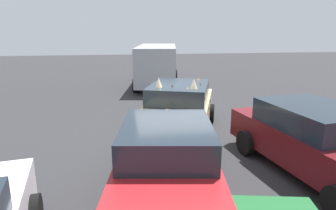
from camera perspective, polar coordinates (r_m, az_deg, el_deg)
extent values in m
plane|color=#2D2D30|center=(8.98, 1.90, -5.50)|extent=(60.00, 60.00, 0.00)
cube|color=#D8BC7F|center=(8.79, 1.93, -1.71)|extent=(4.77, 3.18, 0.71)
cube|color=#1E2833|center=(8.85, 2.18, 2.48)|extent=(2.62, 2.30, 0.51)
cylinder|color=black|center=(7.51, 7.36, -7.19)|extent=(0.65, 0.41, 0.62)
cylinder|color=black|center=(7.81, -6.40, -6.28)|extent=(0.65, 0.41, 0.62)
cylinder|color=black|center=(10.11, 8.30, -1.53)|extent=(0.65, 0.41, 0.62)
cylinder|color=black|center=(10.34, -2.00, -1.03)|extent=(0.65, 0.41, 0.62)
ellipsoid|color=black|center=(8.11, -5.38, -2.25)|extent=(0.18, 0.08, 0.08)
ellipsoid|color=black|center=(9.65, -2.75, -0.12)|extent=(0.17, 0.08, 0.14)
ellipsoid|color=black|center=(10.06, -2.16, 0.64)|extent=(0.13, 0.06, 0.12)
ellipsoid|color=black|center=(8.15, 7.60, -4.12)|extent=(0.12, 0.06, 0.11)
ellipsoid|color=black|center=(6.89, 7.07, -5.50)|extent=(0.13, 0.06, 0.12)
ellipsoid|color=black|center=(7.43, -7.07, -5.61)|extent=(0.17, 0.08, 0.11)
ellipsoid|color=black|center=(8.45, 7.75, -2.70)|extent=(0.15, 0.07, 0.13)
ellipsoid|color=black|center=(10.04, -2.18, 0.91)|extent=(0.18, 0.08, 0.12)
ellipsoid|color=black|center=(8.81, 7.95, -0.69)|extent=(0.16, 0.07, 0.11)
ellipsoid|color=black|center=(9.87, 8.26, 0.74)|extent=(0.11, 0.06, 0.14)
ellipsoid|color=black|center=(8.75, -4.14, -0.88)|extent=(0.17, 0.08, 0.11)
ellipsoid|color=black|center=(9.56, -2.84, 0.30)|extent=(0.15, 0.07, 0.14)
cone|color=black|center=(7.09, -0.61, -2.26)|extent=(0.09, 0.09, 0.10)
sphere|color=#51381E|center=(7.15, 1.57, -2.29)|extent=(0.05, 0.05, 0.05)
cylinder|color=#A87A38|center=(7.44, -0.19, -1.36)|extent=(0.12, 0.12, 0.12)
sphere|color=#51381E|center=(6.98, 2.53, -2.54)|extent=(0.09, 0.09, 0.09)
cone|color=silver|center=(7.32, 4.00, -1.75)|extent=(0.09, 0.09, 0.10)
cylinder|color=#A87A38|center=(7.38, -0.56, -1.47)|extent=(0.08, 0.08, 0.13)
cone|color=orange|center=(7.16, -0.41, -2.09)|extent=(0.12, 0.12, 0.10)
cylinder|color=#51381E|center=(7.52, 0.30, -1.29)|extent=(0.09, 0.09, 0.09)
cone|color=orange|center=(7.06, -5.14, -2.34)|extent=(0.10, 0.10, 0.11)
sphere|color=tan|center=(7.23, -1.44, -2.11)|extent=(0.05, 0.05, 0.05)
cone|color=gray|center=(6.89, -3.58, -2.75)|extent=(0.11, 0.11, 0.10)
sphere|color=black|center=(7.15, 1.87, -2.16)|extent=(0.09, 0.09, 0.09)
cone|color=#51381E|center=(8.75, 6.30, 4.18)|extent=(0.06, 0.06, 0.07)
cone|color=#51381E|center=(8.33, 0.82, 3.82)|extent=(0.06, 0.06, 0.09)
cone|color=gray|center=(8.04, 3.77, 3.40)|extent=(0.11, 0.11, 0.09)
cone|color=orange|center=(9.56, 5.91, 5.09)|extent=(0.08, 0.08, 0.08)
cone|color=#51381E|center=(8.33, -2.17, 3.75)|extent=(0.09, 0.09, 0.07)
cone|color=beige|center=(8.13, 5.05, 4.18)|extent=(0.20, 0.20, 0.28)
cone|color=beige|center=(8.28, -1.82, 4.42)|extent=(0.20, 0.20, 0.28)
cube|color=#9EA3A8|center=(16.23, -2.15, 8.04)|extent=(5.57, 2.83, 1.91)
cube|color=#1E2833|center=(18.04, -1.87, 9.90)|extent=(0.41, 1.74, 0.69)
cylinder|color=black|center=(18.00, -5.13, 5.72)|extent=(0.75, 0.36, 0.72)
cylinder|color=black|center=(17.91, 1.39, 5.73)|extent=(0.75, 0.36, 0.72)
cylinder|color=black|center=(14.87, -6.33, 3.86)|extent=(0.75, 0.36, 0.72)
cylinder|color=black|center=(14.76, 1.54, 3.87)|extent=(0.75, 0.36, 0.72)
cube|color=red|center=(5.15, -0.22, -13.94)|extent=(4.69, 2.36, 0.69)
cube|color=#1E2833|center=(5.19, -0.22, -6.43)|extent=(2.18, 1.85, 0.51)
cylinder|color=black|center=(6.58, 7.54, -10.37)|extent=(0.65, 0.31, 0.62)
cylinder|color=black|center=(6.59, -7.93, -10.37)|extent=(0.65, 0.31, 0.62)
cube|color=#5B1419|center=(7.10, 27.49, -7.37)|extent=(4.71, 2.42, 0.71)
cube|color=#1E2833|center=(7.10, 26.50, -2.07)|extent=(2.40, 1.94, 0.50)
cylinder|color=black|center=(8.74, 25.22, -5.33)|extent=(0.65, 0.31, 0.62)
cylinder|color=black|center=(7.66, 14.95, -7.09)|extent=(0.65, 0.31, 0.62)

